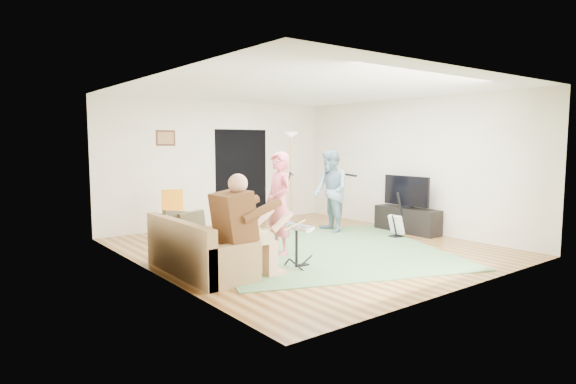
% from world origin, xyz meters
% --- Properties ---
extents(floor, '(6.00, 6.00, 0.00)m').
position_xyz_m(floor, '(0.00, 0.00, 0.00)').
color(floor, brown).
rests_on(floor, ground).
extents(walls, '(5.50, 6.00, 2.70)m').
position_xyz_m(walls, '(0.00, 0.00, 1.35)').
color(walls, silver).
rests_on(walls, floor).
extents(ceiling, '(6.00, 6.00, 0.00)m').
position_xyz_m(ceiling, '(0.00, 0.00, 2.70)').
color(ceiling, white).
rests_on(ceiling, walls).
extents(window_blinds, '(0.00, 2.05, 2.05)m').
position_xyz_m(window_blinds, '(-2.74, 0.20, 1.55)').
color(window_blinds, brown).
rests_on(window_blinds, walls).
extents(doorway, '(2.10, 0.00, 2.10)m').
position_xyz_m(doorway, '(0.55, 2.99, 1.05)').
color(doorway, black).
rests_on(doorway, walls).
extents(picture_frame, '(0.42, 0.03, 0.32)m').
position_xyz_m(picture_frame, '(-1.25, 2.99, 1.90)').
color(picture_frame, '#3F2314').
rests_on(picture_frame, walls).
extents(area_rug, '(4.85, 4.96, 0.02)m').
position_xyz_m(area_rug, '(0.12, -0.35, 0.01)').
color(area_rug, '#4E7748').
rests_on(area_rug, floor).
extents(sofa, '(0.78, 1.90, 0.77)m').
position_xyz_m(sofa, '(-2.28, -0.31, 0.26)').
color(sofa, olive).
rests_on(sofa, floor).
extents(drummer, '(0.92, 0.51, 1.41)m').
position_xyz_m(drummer, '(-1.86, -0.96, 0.55)').
color(drummer, '#533117').
rests_on(drummer, sofa).
extents(drum_kit, '(0.35, 0.63, 0.65)m').
position_xyz_m(drum_kit, '(-1.00, -0.96, 0.28)').
color(drum_kit, black).
rests_on(drum_kit, floor).
extents(singer, '(0.46, 0.65, 1.67)m').
position_xyz_m(singer, '(-0.70, -0.12, 0.83)').
color(singer, '#D75D6F').
rests_on(singer, floor).
extents(microphone, '(0.06, 0.06, 0.24)m').
position_xyz_m(microphone, '(-0.50, -0.12, 1.25)').
color(microphone, black).
rests_on(microphone, singer).
extents(guitarist, '(0.85, 0.97, 1.67)m').
position_xyz_m(guitarist, '(1.28, 0.80, 0.84)').
color(guitarist, '#7290A7').
rests_on(guitarist, floor).
extents(guitar_held, '(0.31, 0.61, 0.26)m').
position_xyz_m(guitar_held, '(1.48, 0.80, 1.14)').
color(guitar_held, white).
rests_on(guitar_held, guitarist).
extents(guitar_spare, '(0.31, 0.28, 0.86)m').
position_xyz_m(guitar_spare, '(1.92, -0.38, 0.25)').
color(guitar_spare, black).
rests_on(guitar_spare, floor).
extents(torchiere_lamp, '(0.36, 0.36, 2.04)m').
position_xyz_m(torchiere_lamp, '(1.20, 1.98, 1.40)').
color(torchiere_lamp, black).
rests_on(torchiere_lamp, floor).
extents(dining_chair, '(0.49, 0.51, 0.95)m').
position_xyz_m(dining_chair, '(-1.61, 1.89, 0.34)').
color(dining_chair, tan).
rests_on(dining_chair, floor).
extents(tv_cabinet, '(0.40, 1.40, 0.50)m').
position_xyz_m(tv_cabinet, '(2.50, -0.17, 0.25)').
color(tv_cabinet, black).
rests_on(tv_cabinet, floor).
extents(television, '(0.06, 1.07, 0.60)m').
position_xyz_m(television, '(2.45, -0.17, 0.85)').
color(television, black).
rests_on(television, tv_cabinet).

